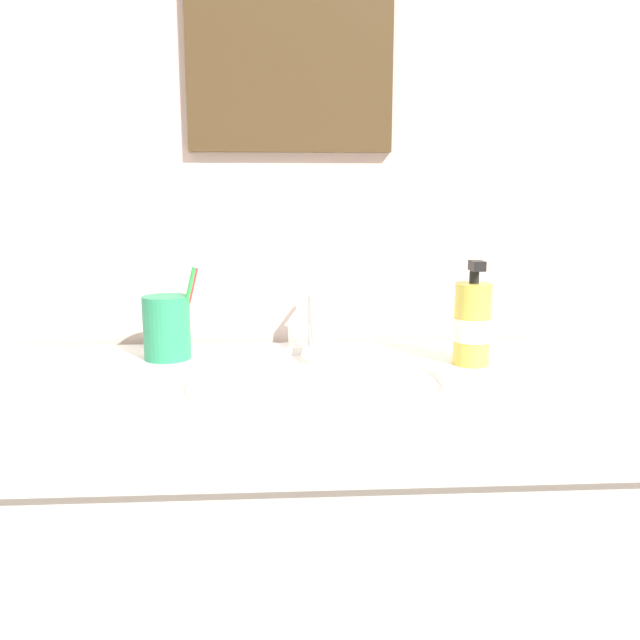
% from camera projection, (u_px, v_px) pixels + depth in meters
% --- Properties ---
extents(tiled_wall_back, '(2.29, 0.04, 2.40)m').
position_uv_depth(tiled_wall_back, '(291.00, 194.00, 1.23)').
color(tiled_wall_back, beige).
rests_on(tiled_wall_back, ground).
extents(sink_basin, '(0.40, 0.40, 0.09)m').
position_uv_depth(sink_basin, '(321.00, 402.00, 0.98)').
color(sink_basin, white).
rests_on(sink_basin, vanity_counter).
extents(faucet, '(0.02, 0.16, 0.11)m').
position_uv_depth(faucet, '(315.00, 322.00, 1.15)').
color(faucet, silver).
rests_on(faucet, sink_basin).
extents(toothbrush_cup, '(0.08, 0.08, 0.11)m').
position_uv_depth(toothbrush_cup, '(167.00, 328.00, 1.11)').
color(toothbrush_cup, '#2D9966').
rests_on(toothbrush_cup, vanity_counter).
extents(toothbrush_green, '(0.06, 0.03, 0.18)m').
position_uv_depth(toothbrush_green, '(187.00, 298.00, 1.09)').
color(toothbrush_green, green).
rests_on(toothbrush_green, toothbrush_cup).
extents(toothbrush_red, '(0.05, 0.01, 0.18)m').
position_uv_depth(toothbrush_red, '(190.00, 298.00, 1.11)').
color(toothbrush_red, red).
rests_on(toothbrush_red, toothbrush_cup).
extents(soap_dispenser, '(0.06, 0.06, 0.17)m').
position_uv_depth(soap_dispenser, '(472.00, 324.00, 1.07)').
color(soap_dispenser, '#DBCC4C').
rests_on(soap_dispenser, vanity_counter).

